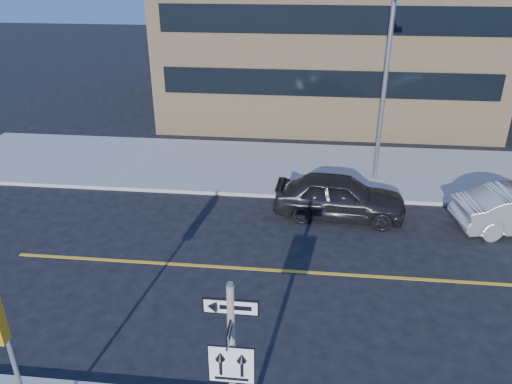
# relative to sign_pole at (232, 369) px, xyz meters

# --- Properties ---
(ground) EXTENTS (120.00, 120.00, 0.00)m
(ground) POSITION_rel_sign_pole_xyz_m (0.00, 2.51, -2.44)
(ground) COLOR black
(ground) RESTS_ON ground
(sign_pole) EXTENTS (0.92, 0.92, 4.06)m
(sign_pole) POSITION_rel_sign_pole_xyz_m (0.00, 0.00, 0.00)
(sign_pole) COLOR beige
(sign_pole) RESTS_ON near_sidewalk
(parked_car_a) EXTENTS (2.26, 4.87, 1.62)m
(parked_car_a) POSITION_rel_sign_pole_xyz_m (2.36, 10.31, -1.63)
(parked_car_a) COLOR black
(parked_car_a) RESTS_ON ground
(streetlight_a) EXTENTS (0.55, 2.25, 8.00)m
(streetlight_a) POSITION_rel_sign_pole_xyz_m (4.00, 13.27, 2.32)
(streetlight_a) COLOR gray
(streetlight_a) RESTS_ON far_sidewalk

